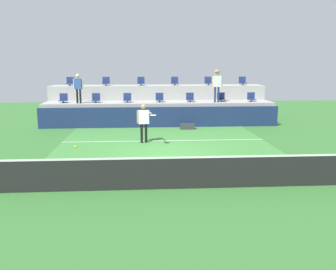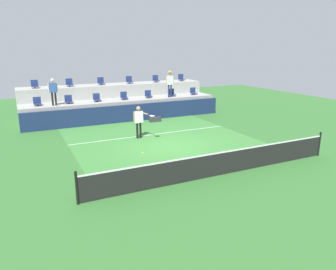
# 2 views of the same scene
# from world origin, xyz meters

# --- Properties ---
(ground_plane) EXTENTS (40.00, 40.00, 0.00)m
(ground_plane) POSITION_xyz_m (0.00, 0.00, 0.00)
(ground_plane) COLOR #336B2D
(court_inner_paint) EXTENTS (9.00, 10.00, 0.01)m
(court_inner_paint) POSITION_xyz_m (0.00, 1.00, 0.00)
(court_inner_paint) COLOR #3D7F38
(court_inner_paint) RESTS_ON ground_plane
(court_service_line) EXTENTS (9.00, 0.06, 0.00)m
(court_service_line) POSITION_xyz_m (0.00, 2.40, 0.01)
(court_service_line) COLOR white
(court_service_line) RESTS_ON ground_plane
(tennis_net) EXTENTS (10.48, 0.08, 1.07)m
(tennis_net) POSITION_xyz_m (0.00, -4.00, 0.50)
(tennis_net) COLOR black
(tennis_net) RESTS_ON ground_plane
(sponsor_backboard) EXTENTS (13.00, 0.16, 1.10)m
(sponsor_backboard) POSITION_xyz_m (0.00, 6.00, 0.55)
(sponsor_backboard) COLOR navy
(sponsor_backboard) RESTS_ON ground_plane
(seating_tier_lower) EXTENTS (13.00, 1.80, 1.25)m
(seating_tier_lower) POSITION_xyz_m (0.00, 7.30, 0.62)
(seating_tier_lower) COLOR #9E9E99
(seating_tier_lower) RESTS_ON ground_plane
(seating_tier_upper) EXTENTS (13.00, 1.80, 2.10)m
(seating_tier_upper) POSITION_xyz_m (0.00, 9.10, 1.05)
(seating_tier_upper) COLOR #9E9E99
(seating_tier_upper) RESTS_ON ground_plane
(stadium_chair_lower_far_left) EXTENTS (0.44, 0.40, 0.52)m
(stadium_chair_lower_far_left) POSITION_xyz_m (-5.38, 7.23, 1.46)
(stadium_chair_lower_far_left) COLOR #2D2D33
(stadium_chair_lower_far_left) RESTS_ON seating_tier_lower
(stadium_chair_lower_left) EXTENTS (0.44, 0.40, 0.52)m
(stadium_chair_lower_left) POSITION_xyz_m (-3.56, 7.23, 1.46)
(stadium_chair_lower_left) COLOR #2D2D33
(stadium_chair_lower_left) RESTS_ON seating_tier_lower
(stadium_chair_lower_mid_left) EXTENTS (0.44, 0.40, 0.52)m
(stadium_chair_lower_mid_left) POSITION_xyz_m (-1.81, 7.23, 1.46)
(stadium_chair_lower_mid_left) COLOR #2D2D33
(stadium_chair_lower_mid_left) RESTS_ON seating_tier_lower
(stadium_chair_lower_center) EXTENTS (0.44, 0.40, 0.52)m
(stadium_chair_lower_center) POSITION_xyz_m (0.03, 7.23, 1.46)
(stadium_chair_lower_center) COLOR #2D2D33
(stadium_chair_lower_center) RESTS_ON seating_tier_lower
(stadium_chair_lower_mid_right) EXTENTS (0.44, 0.40, 0.52)m
(stadium_chair_lower_mid_right) POSITION_xyz_m (1.78, 7.23, 1.46)
(stadium_chair_lower_mid_right) COLOR #2D2D33
(stadium_chair_lower_mid_right) RESTS_ON seating_tier_lower
(stadium_chair_lower_right) EXTENTS (0.44, 0.40, 0.52)m
(stadium_chair_lower_right) POSITION_xyz_m (3.59, 7.23, 1.46)
(stadium_chair_lower_right) COLOR #2D2D33
(stadium_chair_lower_right) RESTS_ON seating_tier_lower
(stadium_chair_lower_far_right) EXTENTS (0.44, 0.40, 0.52)m
(stadium_chair_lower_far_right) POSITION_xyz_m (5.38, 7.23, 1.46)
(stadium_chair_lower_far_right) COLOR #2D2D33
(stadium_chair_lower_far_right) RESTS_ON seating_tier_lower
(stadium_chair_upper_far_left) EXTENTS (0.44, 0.40, 0.52)m
(stadium_chair_upper_far_left) POSITION_xyz_m (-5.31, 9.03, 2.31)
(stadium_chair_upper_far_left) COLOR #2D2D33
(stadium_chair_upper_far_left) RESTS_ON seating_tier_upper
(stadium_chair_upper_left) EXTENTS (0.44, 0.40, 0.52)m
(stadium_chair_upper_left) POSITION_xyz_m (-3.16, 9.03, 2.31)
(stadium_chair_upper_left) COLOR #2D2D33
(stadium_chair_upper_left) RESTS_ON seating_tier_upper
(stadium_chair_upper_mid_left) EXTENTS (0.44, 0.40, 0.52)m
(stadium_chair_upper_mid_left) POSITION_xyz_m (-1.03, 9.03, 2.31)
(stadium_chair_upper_mid_left) COLOR #2D2D33
(stadium_chair_upper_mid_left) RESTS_ON seating_tier_upper
(stadium_chair_upper_mid_right) EXTENTS (0.44, 0.40, 0.52)m
(stadium_chair_upper_mid_right) POSITION_xyz_m (1.06, 9.03, 2.31)
(stadium_chair_upper_mid_right) COLOR #2D2D33
(stadium_chair_upper_mid_right) RESTS_ON seating_tier_upper
(stadium_chair_upper_right) EXTENTS (0.44, 0.40, 0.52)m
(stadium_chair_upper_right) POSITION_xyz_m (3.15, 9.03, 2.31)
(stadium_chair_upper_right) COLOR #2D2D33
(stadium_chair_upper_right) RESTS_ON seating_tier_upper
(stadium_chair_upper_far_right) EXTENTS (0.44, 0.40, 0.52)m
(stadium_chair_upper_far_right) POSITION_xyz_m (5.32, 9.03, 2.31)
(stadium_chair_upper_far_right) COLOR #2D2D33
(stadium_chair_upper_far_right) RESTS_ON seating_tier_upper
(tennis_player) EXTENTS (0.84, 1.17, 1.70)m
(tennis_player) POSITION_xyz_m (-0.88, 2.06, 1.04)
(tennis_player) COLOR black
(tennis_player) RESTS_ON ground_plane
(spectator_in_grey) EXTENTS (0.57, 0.27, 1.61)m
(spectator_in_grey) POSITION_xyz_m (-4.45, 6.85, 2.21)
(spectator_in_grey) COLOR black
(spectator_in_grey) RESTS_ON seating_tier_lower
(spectator_with_hat) EXTENTS (0.61, 0.48, 1.82)m
(spectator_with_hat) POSITION_xyz_m (3.25, 6.85, 2.38)
(spectator_with_hat) COLOR navy
(spectator_with_hat) RESTS_ON seating_tier_lower
(tennis_ball) EXTENTS (0.07, 0.07, 0.07)m
(tennis_ball) POSITION_xyz_m (-2.82, -3.36, 1.09)
(tennis_ball) COLOR #CCE033
(equipment_bag) EXTENTS (0.76, 0.28, 0.30)m
(equipment_bag) POSITION_xyz_m (1.41, 5.25, 0.15)
(equipment_bag) COLOR #333338
(equipment_bag) RESTS_ON ground_plane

